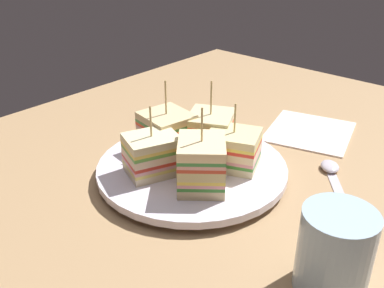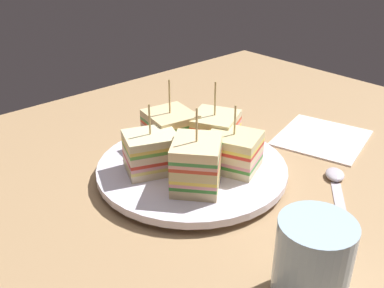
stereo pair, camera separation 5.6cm
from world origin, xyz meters
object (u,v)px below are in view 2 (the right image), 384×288
object	(u,v)px
napkin	(322,137)
sandwich_wedge_4	(171,131)
sandwich_wedge_3	(214,132)
plate	(192,169)
sandwich_wedge_1	(196,164)
sandwich_wedge_2	(233,151)
drinking_glass	(311,268)
sandwich_wedge_0	(151,152)
spoon	(336,183)
chip_pile	(182,157)

from	to	relation	value
napkin	sandwich_wedge_4	bearing A→B (deg)	-25.82
sandwich_wedge_3	plate	bearing A→B (deg)	-13.95
sandwich_wedge_1	sandwich_wedge_2	xyz separation A→B (cm)	(-6.51, -0.20, -0.64)
sandwich_wedge_2	sandwich_wedge_3	distance (cm)	5.52
sandwich_wedge_1	drinking_glass	bearing A→B (deg)	-139.88
sandwich_wedge_0	sandwich_wedge_1	distance (cm)	6.87
sandwich_wedge_0	spoon	size ratio (longest dim) A/B	0.72
plate	spoon	xyz separation A→B (cm)	(-12.00, 14.25, -0.68)
sandwich_wedge_0	napkin	xyz separation A→B (cm)	(-27.23, 7.73, -4.05)
chip_pile	napkin	world-z (taller)	chip_pile
sandwich_wedge_1	spoon	distance (cm)	18.66
sandwich_wedge_0	sandwich_wedge_2	size ratio (longest dim) A/B	1.05
sandwich_wedge_0	chip_pile	bearing A→B (deg)	3.44
sandwich_wedge_1	sandwich_wedge_3	bearing A→B (deg)	-6.55
sandwich_wedge_3	chip_pile	size ratio (longest dim) A/B	1.42
sandwich_wedge_2	sandwich_wedge_4	xyz separation A→B (cm)	(2.63, -9.29, 0.35)
sandwich_wedge_0	sandwich_wedge_4	size ratio (longest dim) A/B	0.89
sandwich_wedge_2	sandwich_wedge_4	world-z (taller)	sandwich_wedge_4
sandwich_wedge_1	sandwich_wedge_4	bearing A→B (deg)	28.05
drinking_glass	sandwich_wedge_3	bearing A→B (deg)	-116.03
sandwich_wedge_2	sandwich_wedge_3	bearing A→B (deg)	-41.33
sandwich_wedge_0	drinking_glass	bearing A→B (deg)	-71.35
chip_pile	drinking_glass	bearing A→B (deg)	76.47
chip_pile	napkin	distance (cm)	24.26
sandwich_wedge_1	spoon	bearing A→B (deg)	-73.15
sandwich_wedge_3	drinking_glass	size ratio (longest dim) A/B	1.19
sandwich_wedge_0	sandwich_wedge_3	bearing A→B (deg)	15.32
plate	drinking_glass	bearing A→B (deg)	74.11
chip_pile	sandwich_wedge_2	bearing A→B (deg)	128.91
sandwich_wedge_4	spoon	distance (cm)	22.87
sandwich_wedge_2	drinking_glass	world-z (taller)	sandwich_wedge_2
sandwich_wedge_4	sandwich_wedge_1	bearing A→B (deg)	-11.89
plate	sandwich_wedge_2	size ratio (longest dim) A/B	2.88
sandwich_wedge_2	sandwich_wedge_4	bearing A→B (deg)	-6.69
chip_pile	napkin	xyz separation A→B (cm)	(-23.27, 6.35, -2.53)
sandwich_wedge_3	napkin	size ratio (longest dim) A/B	0.74
sandwich_wedge_0	drinking_glass	distance (cm)	25.02
sandwich_wedge_3	spoon	xyz separation A→B (cm)	(-6.85, 15.41, -3.95)
sandwich_wedge_1	chip_pile	bearing A→B (deg)	25.97
sandwich_wedge_3	sandwich_wedge_4	bearing A→B (deg)	-69.34
sandwich_wedge_1	napkin	size ratio (longest dim) A/B	0.77
plate	spoon	distance (cm)	18.64
chip_pile	sandwich_wedge_4	bearing A→B (deg)	-109.52
sandwich_wedge_2	sandwich_wedge_3	xyz separation A→B (cm)	(-1.78, -5.22, 0.20)
plate	sandwich_wedge_4	bearing A→B (deg)	-98.10
sandwich_wedge_3	sandwich_wedge_0	bearing A→B (deg)	-33.92
sandwich_wedge_1	drinking_glass	xyz separation A→B (cm)	(3.28, 18.27, -1.26)
sandwich_wedge_3	chip_pile	xyz separation A→B (cm)	(5.90, 0.12, -1.56)
sandwich_wedge_1	drinking_glass	size ratio (longest dim) A/B	1.23
plate	chip_pile	world-z (taller)	chip_pile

